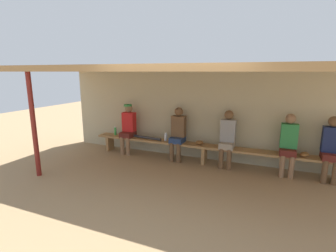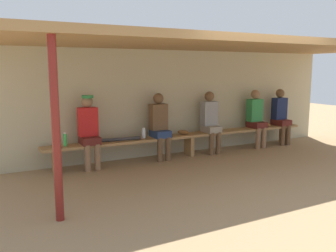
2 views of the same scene
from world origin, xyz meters
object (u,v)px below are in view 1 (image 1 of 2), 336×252
object	(u,v)px
player_leftmost	(331,146)
water_bottle_green	(166,137)
player_shirtless_tan	(178,132)
baseball_bat	(146,137)
bench	(204,148)
player_middle	(227,136)
player_in_red	(128,126)
player_in_white	(289,142)
baseball_glove_tan	(200,142)
support_post	(34,126)
water_bottle_clear	(115,131)
baseball_glove_worn	(305,154)

from	to	relation	value
player_leftmost	water_bottle_green	world-z (taller)	player_leftmost
player_shirtless_tan	baseball_bat	world-z (taller)	player_shirtless_tan
bench	player_leftmost	bearing A→B (deg)	0.07
player_middle	player_in_red	bearing A→B (deg)	179.99
player_leftmost	player_in_white	distance (m)	0.78
player_leftmost	baseball_glove_tan	world-z (taller)	player_leftmost
player_in_white	player_middle	bearing A→B (deg)	180.00
player_in_red	baseball_glove_tan	xyz separation A→B (m)	(2.00, 0.03, -0.24)
support_post	player_leftmost	bearing A→B (deg)	20.24
player_in_white	water_bottle_clear	world-z (taller)	player_in_white
player_middle	baseball_glove_tan	xyz separation A→B (m)	(-0.67, 0.03, -0.22)
player_in_red	baseball_glove_tan	world-z (taller)	player_in_red
support_post	water_bottle_green	bearing A→B (deg)	45.76
player_in_white	baseball_glove_tan	bearing A→B (deg)	179.23
player_in_red	water_bottle_clear	bearing A→B (deg)	177.91
player_middle	player_leftmost	world-z (taller)	same
player_leftmost	water_bottle_green	xyz separation A→B (m)	(-3.63, 0.03, -0.17)
bench	baseball_glove_tan	bearing A→B (deg)	167.50
water_bottle_green	player_in_red	bearing A→B (deg)	-178.64
player_leftmost	baseball_glove_worn	bearing A→B (deg)	-179.27
water_bottle_green	player_middle	bearing A→B (deg)	-0.97
player_leftmost	bench	bearing A→B (deg)	-179.93
support_post	player_shirtless_tan	world-z (taller)	support_post
bench	player_in_red	size ratio (longest dim) A/B	4.46
bench	baseball_glove_tan	distance (m)	0.18
player_middle	baseball_glove_tan	distance (m)	0.71
player_leftmost	baseball_bat	distance (m)	4.19
baseball_glove_worn	baseball_glove_tan	bearing A→B (deg)	-63.47
baseball_glove_tan	water_bottle_green	bearing A→B (deg)	55.88
player_middle	baseball_glove_worn	distance (m)	1.62
player_in_red	player_leftmost	xyz separation A→B (m)	(4.73, -0.00, -0.02)
player_middle	player_leftmost	size ratio (longest dim) A/B	1.00
baseball_glove_tan	player_in_red	bearing A→B (deg)	56.65
water_bottle_clear	baseball_glove_tan	world-z (taller)	water_bottle_clear
player_shirtless_tan	player_in_red	bearing A→B (deg)	179.98
water_bottle_clear	baseball_glove_worn	world-z (taller)	water_bottle_clear
baseball_glove_worn	baseball_bat	distance (m)	3.73
player_in_red	player_in_white	size ratio (longest dim) A/B	1.01
player_in_red	support_post	bearing A→B (deg)	-114.86
baseball_glove_worn	water_bottle_clear	bearing A→B (deg)	-62.94
bench	player_in_white	bearing A→B (deg)	0.10
baseball_glove_tan	baseball_glove_worn	world-z (taller)	same
player_middle	player_leftmost	bearing A→B (deg)	0.00
baseball_glove_tan	player_shirtless_tan	bearing A→B (deg)	58.60
player_shirtless_tan	baseball_glove_tan	xyz separation A→B (m)	(0.56, 0.03, -0.22)
baseball_glove_worn	water_bottle_green	bearing A→B (deg)	-63.25
water_bottle_clear	baseball_bat	world-z (taller)	water_bottle_clear
player_shirtless_tan	baseball_glove_worn	bearing A→B (deg)	-0.12
player_in_red	player_in_white	bearing A→B (deg)	-0.01
water_bottle_clear	water_bottle_green	xyz separation A→B (m)	(1.53, 0.01, -0.02)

